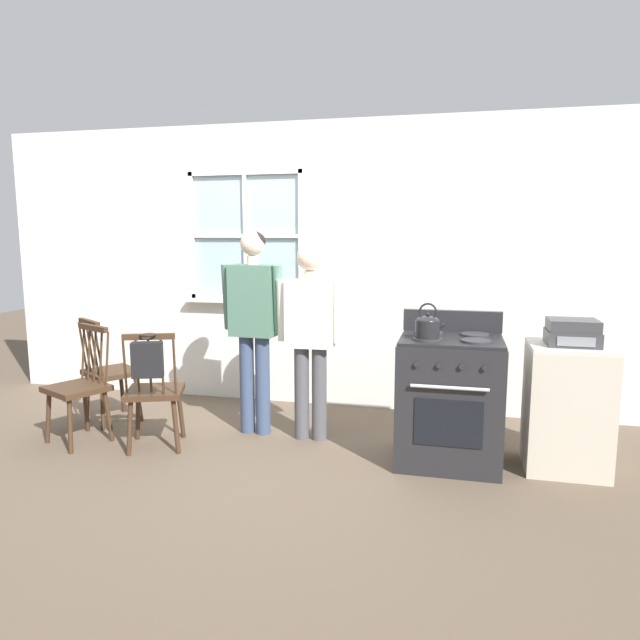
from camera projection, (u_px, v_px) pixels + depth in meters
ground_plane at (260, 454)px, 4.33m from camera, size 16.00×16.00×0.00m
wall_back at (310, 268)px, 5.47m from camera, size 6.40×0.16×2.70m
chair_by_window at (155, 393)px, 4.41m from camera, size 0.53×0.52×0.93m
chair_near_wall at (79, 388)px, 4.55m from camera, size 0.55×0.54×0.93m
chair_center_cluster at (109, 373)px, 5.04m from camera, size 0.57×0.57×0.93m
person_elderly_left at (254, 314)px, 4.66m from camera, size 0.53×0.23×1.68m
person_teen_center at (310, 323)px, 4.53m from camera, size 0.53×0.23×1.58m
stove at (449, 399)px, 4.13m from camera, size 0.73×0.68×1.08m
kettle at (428, 326)px, 3.96m from camera, size 0.21×0.17×0.25m
potted_plant at (271, 291)px, 5.50m from camera, size 0.13×0.13×0.28m
handbag at (147, 359)px, 4.14m from camera, size 0.24×0.24×0.31m
side_counter at (567, 407)px, 4.00m from camera, size 0.55×0.50×0.90m
stereo at (572, 333)px, 3.90m from camera, size 0.34×0.29×0.18m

